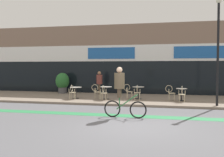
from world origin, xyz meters
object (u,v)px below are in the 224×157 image
Objects in this scene: cafe_chair_0_near at (72,91)px; cafe_chair_2_near at (137,91)px; cafe_chair_1_near at (104,92)px; cafe_chair_3_side at (170,92)px; bistro_table_1 at (106,90)px; cyclist_0 at (121,89)px; planter_pot at (62,82)px; bistro_table_0 at (76,90)px; cafe_chair_2_side at (128,90)px; cafe_chair_1_side at (96,91)px; lamp_post at (218,44)px; cafe_chair_3_near at (182,93)px; pedestrian_near_end at (99,81)px; bistro_table_3 at (181,92)px; bistro_table_2 at (138,90)px.

cafe_chair_0_near and cafe_chair_2_near have the same top height.
cafe_chair_3_side is at bearing -76.35° from cafe_chair_1_near.
cyclist_0 is (1.85, -4.87, 0.52)m from bistro_table_1.
bistro_table_1 is 0.51× the size of planter_pot.
cafe_chair_2_side reaches higher than bistro_table_0.
cafe_chair_1_side is at bearing 120.00° from cyclist_0.
cafe_chair_0_near reaches higher than bistro_table_0.
cafe_chair_2_near is at bearing 163.31° from lamp_post.
cafe_chair_2_side is 0.43× the size of cyclist_0.
cafe_chair_1_near reaches higher than bistro_table_1.
cafe_chair_0_near and cafe_chair_1_near have the same top height.
cafe_chair_3_side is at bearing -9.74° from cafe_chair_2_side.
planter_pot reaches higher than cafe_chair_3_side.
bistro_table_0 is 2.04m from cafe_chair_1_near.
cafe_chair_3_near is 0.17× the size of lamp_post.
cafe_chair_1_side is 5.49m from cyclist_0.
cafe_chair_2_side is 1.00× the size of cafe_chair_3_near.
cafe_chair_3_near is 5.24m from cyclist_0.
cafe_chair_1_side is 2.00m from cafe_chair_2_side.
cafe_chair_2_near is 0.89m from cafe_chair_2_side.
cafe_chair_3_side is at bearing 1.20° from cafe_chair_1_side.
pedestrian_near_end is (-5.61, 2.91, 0.47)m from cafe_chair_3_near.
bistro_table_0 is 8.64m from lamp_post.
cafe_chair_1_side is (1.33, 0.04, -0.00)m from bistro_table_0.
cafe_chair_1_side reaches higher than bistro_table_0.
cafe_chair_2_near and cafe_chair_2_side have the same top height.
cafe_chair_2_side is (-0.63, 0.62, 0.00)m from cafe_chair_2_near.
lamp_post is (8.13, -0.64, 2.61)m from cafe_chair_0_near.
cafe_chair_1_side is 4.48m from cafe_chair_3_side.
cafe_chair_3_side reaches higher than bistro_table_3.
bistro_table_2 is at bearing 92.48° from cyclist_0.
bistro_table_3 is 0.81× the size of cafe_chair_0_near.
cafe_chair_0_near reaches higher than bistro_table_2.
cafe_chair_3_side is (-0.63, 0.00, 0.00)m from bistro_table_3.
bistro_table_3 is 0.81× the size of cafe_chair_1_side.
bistro_table_1 reaches higher than bistro_table_3.
cafe_chair_0_near is (-3.86, -1.27, -0.03)m from bistro_table_2.
pedestrian_near_end reaches higher than bistro_table_0.
pedestrian_near_end is (2.95, -0.26, 0.16)m from planter_pot.
cafe_chair_1_side and cafe_chair_3_side have the same top height.
bistro_table_1 is 2.00m from bistro_table_2.
bistro_table_1 is 0.86× the size of cafe_chair_1_side.
bistro_table_0 is at bearing -119.22° from pedestrian_near_end.
cafe_chair_2_side reaches higher than bistro_table_1.
lamp_post is (10.27, -4.11, 2.30)m from planter_pot.
bistro_table_3 is (4.47, 0.25, -0.04)m from bistro_table_1.
cafe_chair_3_side is at bearing -10.15° from bistro_table_2.
cyclist_0 is at bearing 149.39° from cafe_chair_3_near.
bistro_table_0 is 5.81m from cafe_chair_3_side.
cafe_chair_3_side is 0.54× the size of pedestrian_near_end.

